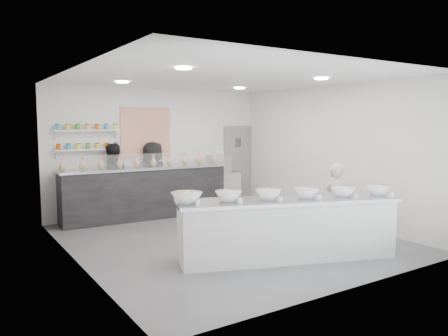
% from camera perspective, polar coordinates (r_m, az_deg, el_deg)
% --- Properties ---
extents(floor, '(6.00, 6.00, 0.00)m').
position_cam_1_polar(floor, '(8.39, 0.30, -9.18)').
color(floor, '#515156').
rests_on(floor, ground).
extents(ceiling, '(6.00, 6.00, 0.00)m').
position_cam_1_polar(ceiling, '(8.14, 0.31, 11.67)').
color(ceiling, white).
rests_on(ceiling, floor).
extents(back_wall, '(5.50, 0.00, 5.50)m').
position_cam_1_polar(back_wall, '(10.76, -8.44, 2.20)').
color(back_wall, white).
rests_on(back_wall, floor).
extents(left_wall, '(0.00, 6.00, 6.00)m').
position_cam_1_polar(left_wall, '(7.02, -18.86, 0.00)').
color(left_wall, white).
rests_on(left_wall, floor).
extents(right_wall, '(0.00, 6.00, 6.00)m').
position_cam_1_polar(right_wall, '(9.89, 13.79, 1.78)').
color(right_wall, white).
rests_on(right_wall, floor).
extents(back_door, '(0.88, 0.04, 2.10)m').
position_cam_1_polar(back_door, '(11.90, 1.80, 0.44)').
color(back_door, gray).
rests_on(back_door, floor).
extents(pattern_panel, '(1.25, 0.03, 1.20)m').
position_cam_1_polar(pattern_panel, '(10.58, -10.16, 4.55)').
color(pattern_panel, '#D64B1D').
rests_on(pattern_panel, back_wall).
extents(jar_shelf_lower, '(1.45, 0.22, 0.04)m').
position_cam_1_polar(jar_shelf_lower, '(10.07, -17.34, 2.32)').
color(jar_shelf_lower, silver).
rests_on(jar_shelf_lower, back_wall).
extents(jar_shelf_upper, '(1.45, 0.22, 0.04)m').
position_cam_1_polar(jar_shelf_upper, '(10.05, -17.41, 4.71)').
color(jar_shelf_upper, silver).
rests_on(jar_shelf_upper, back_wall).
extents(preserve_jars, '(1.45, 0.10, 0.56)m').
position_cam_1_polar(preserve_jars, '(10.03, -17.36, 3.91)').
color(preserve_jars, '#E45005').
rests_on(preserve_jars, jar_shelf_lower).
extents(downlight_0, '(0.24, 0.24, 0.02)m').
position_cam_1_polar(downlight_0, '(6.57, -5.32, 12.84)').
color(downlight_0, white).
rests_on(downlight_0, ceiling).
extents(downlight_1, '(0.24, 0.24, 0.02)m').
position_cam_1_polar(downlight_1, '(8.24, 12.59, 11.31)').
color(downlight_1, white).
rests_on(downlight_1, ceiling).
extents(downlight_2, '(0.24, 0.24, 0.02)m').
position_cam_1_polar(downlight_2, '(8.95, -13.15, 10.86)').
color(downlight_2, white).
rests_on(downlight_2, ceiling).
extents(downlight_3, '(0.24, 0.24, 0.02)m').
position_cam_1_polar(downlight_3, '(10.24, 2.03, 10.37)').
color(downlight_3, white).
rests_on(downlight_3, ceiling).
extents(prep_counter, '(3.64, 1.96, 0.97)m').
position_cam_1_polar(prep_counter, '(7.16, 8.24, -7.85)').
color(prep_counter, '#B8B8B2').
rests_on(prep_counter, floor).
extents(back_bar, '(3.86, 0.86, 1.19)m').
position_cam_1_polar(back_bar, '(10.18, -10.18, -3.17)').
color(back_bar, black).
rests_on(back_bar, floor).
extents(sneeze_guard, '(3.78, 0.17, 0.32)m').
position_cam_1_polar(sneeze_guard, '(9.78, -9.58, 0.94)').
color(sneeze_guard, white).
rests_on(sneeze_guard, back_bar).
extents(espresso_ledge, '(1.22, 0.39, 0.90)m').
position_cam_1_polar(espresso_ledge, '(11.41, -0.78, -2.82)').
color(espresso_ledge, '#B8B8B2').
rests_on(espresso_ledge, floor).
extents(espresso_machine, '(0.56, 0.39, 0.43)m').
position_cam_1_polar(espresso_machine, '(11.33, -0.71, 0.52)').
color(espresso_machine, '#93969E').
rests_on(espresso_machine, espresso_ledge).
extents(cup_stacks, '(0.24, 0.24, 0.37)m').
position_cam_1_polar(cup_stacks, '(11.05, -3.21, 0.22)').
color(cup_stacks, tan).
rests_on(cup_stacks, espresso_ledge).
extents(prep_bowls, '(3.63, 1.71, 0.17)m').
position_cam_1_polar(prep_bowls, '(7.05, 8.31, -3.34)').
color(prep_bowls, white).
rests_on(prep_bowls, prep_counter).
extents(label_cards, '(3.31, 0.04, 0.07)m').
position_cam_1_polar(label_cards, '(6.82, 12.18, -4.14)').
color(label_cards, white).
rests_on(label_cards, prep_counter).
extents(cookie_bags, '(3.75, 0.30, 0.27)m').
position_cam_1_polar(cookie_bags, '(10.09, -10.26, 0.92)').
color(cookie_bags, pink).
rests_on(cookie_bags, back_bar).
extents(woman_prep, '(0.36, 0.54, 1.46)m').
position_cam_1_polar(woman_prep, '(8.30, 14.58, -4.39)').
color(woman_prep, beige).
rests_on(woman_prep, floor).
extents(staff_left, '(0.96, 0.82, 1.72)m').
position_cam_1_polar(staff_left, '(10.13, -14.44, -1.77)').
color(staff_left, black).
rests_on(staff_left, floor).
extents(staff_right, '(1.00, 0.84, 1.74)m').
position_cam_1_polar(staff_right, '(10.49, -9.21, -1.35)').
color(staff_right, black).
rests_on(staff_right, floor).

